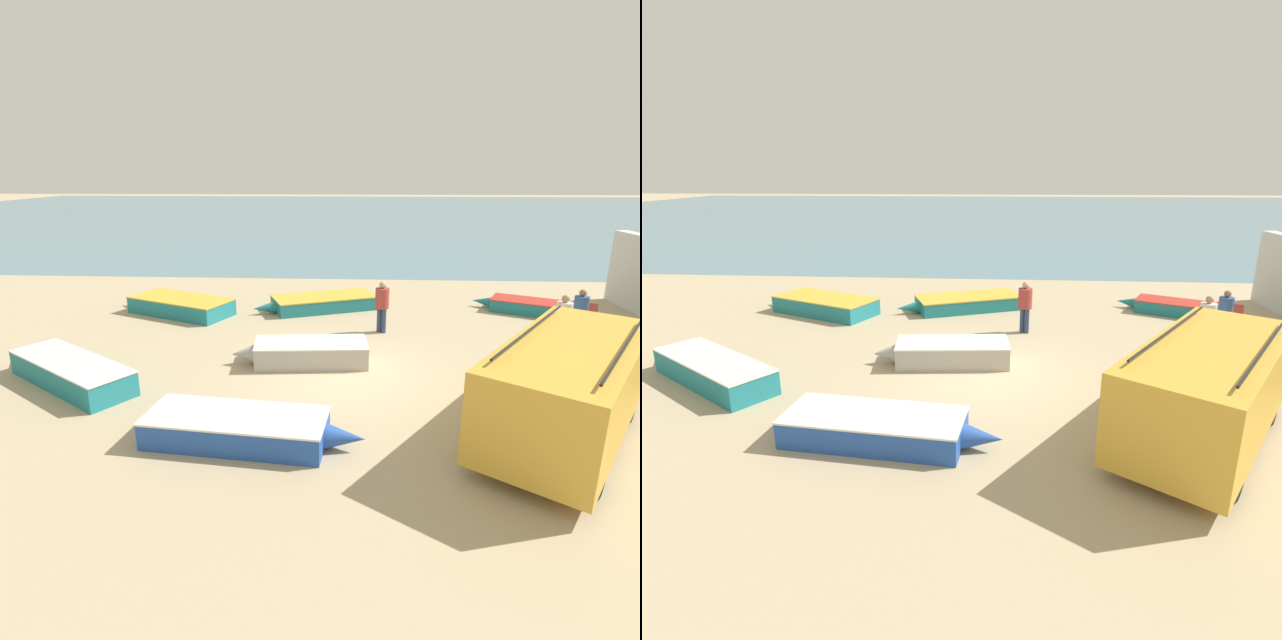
# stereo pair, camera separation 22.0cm
# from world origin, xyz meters

# --- Properties ---
(ground_plane) EXTENTS (200.00, 200.00, 0.00)m
(ground_plane) POSITION_xyz_m (0.00, 0.00, 0.00)
(ground_plane) COLOR tan
(sea_water) EXTENTS (120.00, 80.00, 0.01)m
(sea_water) POSITION_xyz_m (0.00, 52.00, 0.00)
(sea_water) COLOR slate
(sea_water) RESTS_ON ground_plane
(parked_van) EXTENTS (4.80, 5.59, 2.15)m
(parked_van) POSITION_xyz_m (4.45, -2.93, 1.13)
(parked_van) COLOR gold
(parked_van) RESTS_ON ground_plane
(fishing_rowboat_0) EXTENTS (4.81, 2.98, 0.53)m
(fishing_rowboat_0) POSITION_xyz_m (-0.91, 6.39, 0.26)
(fishing_rowboat_0) COLOR #1E757F
(fishing_rowboat_0) RESTS_ON ground_plane
(fishing_rowboat_1) EXTENTS (4.70, 3.11, 0.62)m
(fishing_rowboat_1) POSITION_xyz_m (-6.23, 5.54, 0.31)
(fishing_rowboat_1) COLOR #1E757F
(fishing_rowboat_1) RESTS_ON ground_plane
(fishing_rowboat_2) EXTENTS (3.81, 1.59, 0.63)m
(fishing_rowboat_2) POSITION_xyz_m (-1.04, 0.75, 0.31)
(fishing_rowboat_2) COLOR #ADA89E
(fishing_rowboat_2) RESTS_ON ground_plane
(fishing_rowboat_3) EXTENTS (4.41, 1.75, 0.57)m
(fishing_rowboat_3) POSITION_xyz_m (-1.92, -3.48, 0.28)
(fishing_rowboat_3) COLOR #234CA3
(fishing_rowboat_3) RESTS_ON ground_plane
(fishing_rowboat_4) EXTENTS (4.30, 2.71, 0.49)m
(fishing_rowboat_4) POSITION_xyz_m (7.21, 6.20, 0.25)
(fishing_rowboat_4) COLOR #1E757F
(fishing_rowboat_4) RESTS_ON ground_plane
(fishing_rowboat_5) EXTENTS (4.48, 3.42, 0.64)m
(fishing_rowboat_5) POSITION_xyz_m (-6.94, -0.87, 0.32)
(fishing_rowboat_5) COLOR #1E757F
(fishing_rowboat_5) RESTS_ON ground_plane
(fisherman_0) EXTENTS (0.43, 0.43, 1.64)m
(fisherman_0) POSITION_xyz_m (7.36, 3.25, 0.98)
(fisherman_0) COLOR navy
(fisherman_0) RESTS_ON ground_plane
(fisherman_1) EXTENTS (0.45, 0.45, 1.70)m
(fisherman_1) POSITION_xyz_m (6.42, 2.22, 1.02)
(fisherman_1) COLOR navy
(fisherman_1) RESTS_ON ground_plane
(fisherman_3) EXTENTS (0.45, 0.45, 1.72)m
(fisherman_3) POSITION_xyz_m (1.22, 3.67, 1.03)
(fisherman_3) COLOR navy
(fisherman_3) RESTS_ON ground_plane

